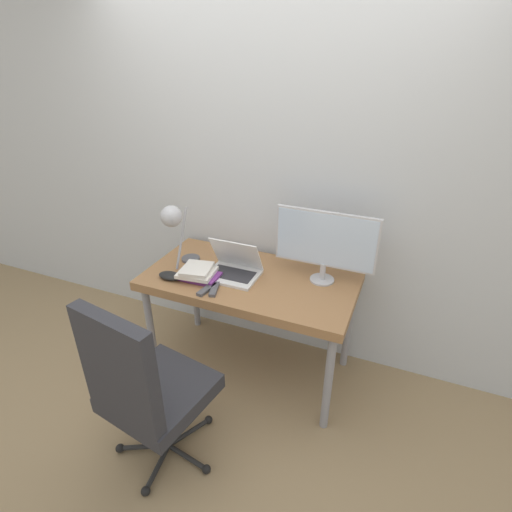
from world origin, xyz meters
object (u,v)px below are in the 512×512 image
object	(u,v)px
desk_lamp	(174,222)
book_stack	(198,273)
monitor	(325,242)
game_controller	(170,276)
office_chair	(144,387)
laptop	(234,268)

from	to	relation	value
desk_lamp	book_stack	bearing A→B (deg)	-14.42
monitor	game_controller	xyz separation A→B (m)	(-0.90, -0.35, -0.25)
office_chair	book_stack	size ratio (longest dim) A/B	4.09
laptop	desk_lamp	world-z (taller)	desk_lamp
book_stack	game_controller	size ratio (longest dim) A/B	1.66
laptop	desk_lamp	distance (m)	0.48
monitor	office_chair	world-z (taller)	monitor
laptop	office_chair	world-z (taller)	office_chair
office_chair	book_stack	distance (m)	0.79
office_chair	game_controller	distance (m)	0.76
laptop	game_controller	distance (m)	0.41
desk_lamp	book_stack	world-z (taller)	desk_lamp
game_controller	monitor	bearing A→B (deg)	21.48
game_controller	book_stack	bearing A→B (deg)	22.52
monitor	desk_lamp	size ratio (longest dim) A/B	1.36
laptop	office_chair	size ratio (longest dim) A/B	0.31
monitor	book_stack	bearing A→B (deg)	-158.76
desk_lamp	laptop	bearing A→B (deg)	12.84
monitor	desk_lamp	xyz separation A→B (m)	(-0.91, -0.24, 0.08)
monitor	desk_lamp	distance (m)	0.95
game_controller	laptop	bearing A→B (deg)	29.21
book_stack	game_controller	bearing A→B (deg)	-157.48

